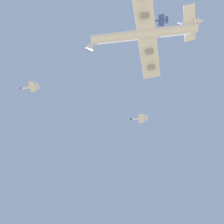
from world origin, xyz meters
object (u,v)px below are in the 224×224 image
(carrier_jet, at_px, (145,34))
(chase_jet_lead, at_px, (159,20))
(chase_jet_left_wing, at_px, (140,119))
(chase_jet_trailing, at_px, (30,87))

(carrier_jet, distance_m, chase_jet_lead, 26.70)
(chase_jet_left_wing, height_order, chase_jet_trailing, chase_jet_left_wing)
(carrier_jet, xyz_separation_m, chase_jet_lead, (-9.46, 11.95, 21.93))
(carrier_jet, height_order, chase_jet_left_wing, chase_jet_left_wing)
(chase_jet_left_wing, bearing_deg, chase_jet_trailing, 23.40)
(chase_jet_left_wing, xyz_separation_m, chase_jet_trailing, (88.01, -0.07, -6.31))
(chase_jet_left_wing, distance_m, chase_jet_trailing, 88.24)
(carrier_jet, bearing_deg, chase_jet_left_wing, -78.74)
(carrier_jet, relative_size, chase_jet_trailing, 4.69)
(chase_jet_trailing, bearing_deg, chase_jet_lead, 162.09)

